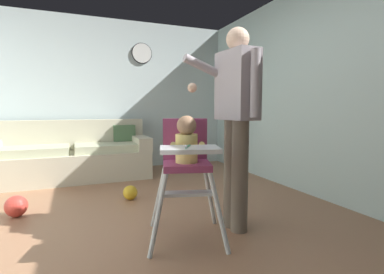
{
  "coord_description": "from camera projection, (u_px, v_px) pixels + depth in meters",
  "views": [
    {
      "loc": [
        -0.41,
        -2.26,
        1.03
      ],
      "look_at": [
        0.41,
        -0.24,
        0.82
      ],
      "focal_mm": 27.12,
      "sensor_mm": 36.0,
      "label": 1
    }
  ],
  "objects": [
    {
      "name": "ground",
      "position": [
        134.0,
        243.0,
        2.35
      ],
      "size": [
        5.95,
        7.2,
        0.1
      ],
      "primitive_type": "cube",
      "color": "#9F6F4F"
    },
    {
      "name": "wall_far",
      "position": [
        100.0,
        95.0,
        4.83
      ],
      "size": [
        5.15,
        0.06,
        2.51
      ],
      "primitive_type": "cube",
      "color": "silver",
      "rests_on": "ground"
    },
    {
      "name": "wall_right",
      "position": [
        319.0,
        89.0,
        3.32
      ],
      "size": [
        0.06,
        6.2,
        2.51
      ],
      "primitive_type": "cube",
      "color": "silver",
      "rests_on": "ground"
    },
    {
      "name": "couch",
      "position": [
        73.0,
        156.0,
        4.27
      ],
      "size": [
        2.2,
        0.86,
        0.86
      ],
      "rotation": [
        0.0,
        0.0,
        -1.57
      ],
      "color": "beige",
      "rests_on": "ground"
    },
    {
      "name": "high_chair",
      "position": [
        186.0,
        153.0,
        2.25
      ],
      "size": [
        0.74,
        0.83,
        0.99
      ],
      "rotation": [
        0.0,
        0.0,
        -1.86
      ],
      "color": "silver",
      "rests_on": "ground"
    },
    {
      "name": "adult_standing",
      "position": [
        236.0,
        117.0,
        2.42
      ],
      "size": [
        0.53,
        0.5,
        1.69
      ],
      "rotation": [
        0.0,
        0.0,
        -3.08
      ],
      "color": "#6E6253",
      "rests_on": "ground"
    },
    {
      "name": "toy_ball",
      "position": [
        16.0,
        206.0,
        2.77
      ],
      "size": [
        0.21,
        0.21,
        0.21
      ],
      "primitive_type": "sphere",
      "color": "#D13D33",
      "rests_on": "ground"
    },
    {
      "name": "toy_ball_second",
      "position": [
        130.0,
        193.0,
        3.29
      ],
      "size": [
        0.16,
        0.16,
        0.16
      ],
      "primitive_type": "sphere",
      "color": "gold",
      "rests_on": "ground"
    },
    {
      "name": "wall_clock",
      "position": [
        142.0,
        53.0,
        4.98
      ],
      "size": [
        0.35,
        0.04,
        0.35
      ],
      "color": "white"
    }
  ]
}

